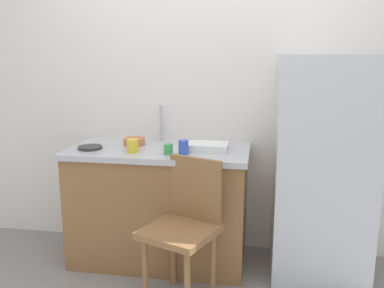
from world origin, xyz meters
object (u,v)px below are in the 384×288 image
Objects in this scene: refrigerator at (322,168)px; hotplate at (90,147)px; dish_tray at (208,147)px; terracotta_bowl at (134,141)px; cup_green at (168,149)px; cup_blue at (183,147)px; chair at (185,224)px; cup_yellow at (133,146)px.

hotplate is at bearing -176.06° from refrigerator.
dish_tray is 0.56m from terracotta_bowl.
cup_green is (-1.03, -0.18, 0.13)m from refrigerator.
dish_tray is 2.94× the size of cup_blue.
chair is at bearing -99.38° from dish_tray.
cup_green is (0.58, -0.07, 0.03)m from hotplate.
cup_green reaches higher than chair.
cup_yellow is (-0.25, 0.02, 0.01)m from cup_green.
hotplate is (-0.75, 0.37, 0.37)m from chair.
chair is at bearing -78.23° from cup_blue.
cup_blue is at bearing -27.68° from terracotta_bowl.
terracotta_bowl is at bearing 177.22° from refrigerator.
dish_tray is at bearing 33.75° from cup_green.
dish_tray is 0.29m from cup_green.
cup_green is 0.75× the size of cup_blue.
dish_tray is at bearing 16.24° from cup_yellow.
chair is 5.24× the size of hotplate.
refrigerator is 9.53× the size of terracotta_bowl.
terracotta_bowl is 1.67× the size of cup_blue.
terracotta_bowl is at bearing 153.51° from chair.
cup_blue is (-0.15, -0.14, 0.02)m from dish_tray.
terracotta_bowl is 0.94× the size of hotplate.
cup_blue reaches higher than dish_tray.
terracotta_bowl is 0.23m from cup_yellow.
terracotta_bowl is (-0.48, 0.54, 0.38)m from chair.
cup_yellow is (-0.42, 0.32, 0.40)m from chair.
cup_blue is 0.35m from cup_yellow.
cup_blue is at bearing -3.34° from hotplate.
cup_yellow is (-0.50, -0.15, 0.02)m from dish_tray.
refrigerator is at bearing 51.25° from chair.
cup_yellow reaches higher than chair.
hotplate is at bearing 175.96° from chair.
cup_blue is (0.41, -0.22, 0.02)m from terracotta_bowl.
dish_tray is 1.65× the size of hotplate.
hotplate is 2.39× the size of cup_green.
terracotta_bowl is at bearing 172.05° from dish_tray.
refrigerator is 0.95m from cup_blue.
hotplate is 1.79× the size of cup_blue.
cup_yellow reaches higher than dish_tray.
cup_blue is at bearing -170.77° from refrigerator.
cup_blue is at bearing -136.51° from dish_tray.
chair is 0.67m from cup_yellow.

